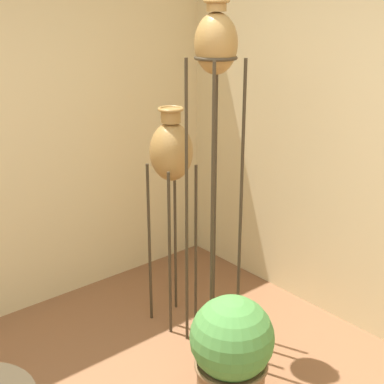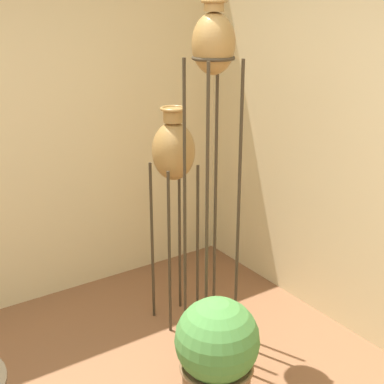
{
  "view_description": "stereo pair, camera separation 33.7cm",
  "coord_description": "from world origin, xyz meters",
  "views": [
    {
      "loc": [
        -0.86,
        -1.35,
        2.15
      ],
      "look_at": [
        1.19,
        1.08,
        1.01
      ],
      "focal_mm": 50.0,
      "sensor_mm": 36.0,
      "label": 1
    },
    {
      "loc": [
        -0.59,
        -1.55,
        2.15
      ],
      "look_at": [
        1.19,
        1.08,
        1.01
      ],
      "focal_mm": 50.0,
      "sensor_mm": 36.0,
      "label": 2
    }
  ],
  "objects": [
    {
      "name": "vase_stand_tall",
      "position": [
        1.21,
        0.9,
        1.82
      ],
      "size": [
        0.26,
        0.26,
        2.16
      ],
      "color": "#382D1E",
      "rests_on": "ground_plane"
    },
    {
      "name": "vase_stand_medium",
      "position": [
        1.17,
        1.27,
        1.22
      ],
      "size": [
        0.28,
        0.28,
        1.53
      ],
      "color": "#382D1E",
      "rests_on": "ground_plane"
    },
    {
      "name": "potted_plant",
      "position": [
        0.87,
        0.37,
        0.36
      ],
      "size": [
        0.46,
        0.46,
        0.68
      ],
      "color": "brown",
      "rests_on": "ground_plane"
    }
  ]
}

